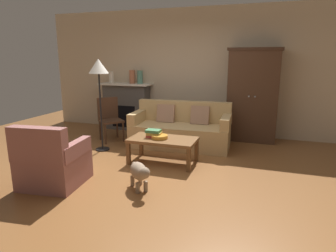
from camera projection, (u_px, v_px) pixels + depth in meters
name	position (u px, v px, depth m)	size (l,w,h in m)	color
ground_plane	(150.00, 168.00, 4.74)	(9.60, 9.60, 0.00)	brown
back_wall	(192.00, 72.00, 6.78)	(7.20, 0.10, 2.80)	beige
fireplace	(127.00, 106.00, 7.22)	(1.26, 0.48, 1.12)	#4C4947
armoire	(253.00, 95.00, 6.13)	(1.06, 0.57, 1.91)	#472D1E
couch	(181.00, 130.00, 5.86)	(1.96, 0.96, 0.86)	tan
coffee_table	(163.00, 141.00, 4.89)	(1.10, 0.60, 0.42)	brown
fruit_bowl	(160.00, 137.00, 4.86)	(0.27, 0.27, 0.06)	orange
book_stack	(154.00, 133.00, 4.93)	(0.26, 0.19, 0.13)	#B73833
mantel_vase_cream	(111.00, 77.00, 7.17)	(0.12, 0.12, 0.28)	beige
mantel_vase_terracotta	(132.00, 77.00, 6.99)	(0.14, 0.14, 0.31)	#A86042
mantel_vase_jade	(140.00, 77.00, 6.93)	(0.13, 0.13, 0.30)	slate
armchair_near_left	(52.00, 163.00, 4.03)	(0.86, 0.85, 0.88)	#935B56
side_chair_wooden	(110.00, 116.00, 6.24)	(0.62, 0.62, 0.90)	#472D1E
floor_lamp	(99.00, 72.00, 5.33)	(0.36, 0.36, 1.70)	black
dog	(139.00, 172.00, 3.90)	(0.44, 0.47, 0.39)	gray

